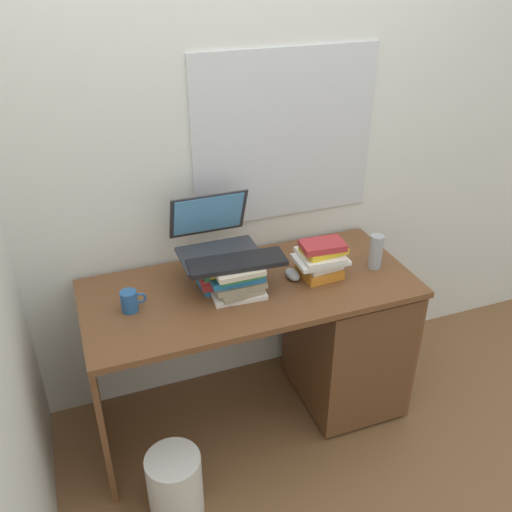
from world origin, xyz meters
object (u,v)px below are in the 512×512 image
at_px(laptop, 215,238).
at_px(mug, 130,301).
at_px(book_stack_tall, 221,270).
at_px(wastebasket, 175,485).
at_px(computer_mouse, 293,275).
at_px(water_bottle, 376,252).
at_px(desk, 325,334).
at_px(keyboard, 237,262).
at_px(book_stack_keyboard_riser, 237,280).
at_px(book_stack_side, 321,259).

xyz_separation_m(laptop, mug, (-0.41, -0.12, -0.16)).
bearing_deg(book_stack_tall, laptop, 91.00).
bearing_deg(mug, wastebasket, -84.00).
distance_m(computer_mouse, water_bottle, 0.41).
bearing_deg(laptop, desk, -16.57).
bearing_deg(mug, keyboard, -4.70).
xyz_separation_m(desk, laptop, (-0.50, 0.15, 0.56)).
height_order(computer_mouse, water_bottle, water_bottle).
bearing_deg(desk, water_bottle, -5.81).
bearing_deg(laptop, book_stack_tall, -89.00).
distance_m(keyboard, water_bottle, 0.68).
bearing_deg(book_stack_keyboard_riser, wastebasket, -137.44).
height_order(book_stack_side, mug, book_stack_side).
height_order(laptop, mug, laptop).
xyz_separation_m(desk, book_stack_side, (-0.05, 0.00, 0.44)).
xyz_separation_m(book_stack_tall, laptop, (-0.00, 0.07, 0.13)).
bearing_deg(wastebasket, computer_mouse, 30.93).
relative_size(keyboard, mug, 3.88).
distance_m(desk, book_stack_keyboard_riser, 0.63).
distance_m(desk, keyboard, 0.69).
height_order(mug, water_bottle, water_bottle).
bearing_deg(book_stack_side, laptop, 161.73).
distance_m(book_stack_tall, computer_mouse, 0.33).
bearing_deg(wastebasket, water_bottle, 18.81).
bearing_deg(desk, book_stack_keyboard_riser, -178.32).
bearing_deg(laptop, computer_mouse, -21.66).
relative_size(computer_mouse, mug, 0.96).
bearing_deg(computer_mouse, desk, -6.62).
bearing_deg(computer_mouse, mug, 179.61).
relative_size(water_bottle, wastebasket, 0.53).
xyz_separation_m(laptop, water_bottle, (0.73, -0.17, -0.12)).
bearing_deg(laptop, keyboard, -74.02).
relative_size(book_stack_keyboard_riser, computer_mouse, 2.29).
distance_m(computer_mouse, mug, 0.74).
height_order(book_stack_keyboard_riser, book_stack_side, book_stack_side).
bearing_deg(book_stack_tall, water_bottle, -7.80).
bearing_deg(keyboard, book_stack_tall, 120.71).
xyz_separation_m(book_stack_tall, keyboard, (0.05, -0.09, 0.08)).
bearing_deg(keyboard, wastebasket, -133.56).
bearing_deg(wastebasket, book_stack_tall, 51.88).
xyz_separation_m(mug, water_bottle, (1.14, -0.05, 0.04)).
bearing_deg(desk, computer_mouse, 173.38).
height_order(desk, book_stack_keyboard_riser, book_stack_keyboard_riser).
distance_m(desk, mug, 1.00).
height_order(laptop, water_bottle, laptop).
bearing_deg(laptop, book_stack_keyboard_riser, -74.01).
xyz_separation_m(book_stack_keyboard_riser, wastebasket, (-0.42, -0.38, -0.69)).
xyz_separation_m(water_bottle, wastebasket, (-1.10, -0.37, -0.70)).
bearing_deg(computer_mouse, water_bottle, -6.17).
relative_size(computer_mouse, wastebasket, 0.33).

